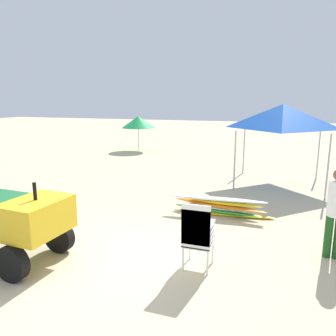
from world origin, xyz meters
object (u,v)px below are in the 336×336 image
at_px(utility_cart, 3,217).
at_px(lifeguard_near_center, 336,208).
at_px(surfboard_pile, 220,206).
at_px(beach_umbrella_left, 138,122).
at_px(popup_canopy, 283,116).
at_px(stacked_plastic_chairs, 197,231).

bearing_deg(utility_cart, lifeguard_near_center, 18.97).
height_order(surfboard_pile, beach_umbrella_left, beach_umbrella_left).
bearing_deg(lifeguard_near_center, popup_canopy, 100.67).
relative_size(surfboard_pile, beach_umbrella_left, 1.35).
bearing_deg(popup_canopy, surfboard_pile, -109.82).
bearing_deg(lifeguard_near_center, stacked_plastic_chairs, -150.99).
bearing_deg(lifeguard_near_center, surfboard_pile, 146.74).
height_order(utility_cart, popup_canopy, popup_canopy).
bearing_deg(utility_cart, surfboard_pile, 46.41).
bearing_deg(surfboard_pile, beach_umbrella_left, 124.59).
height_order(utility_cart, stacked_plastic_chairs, utility_cart).
relative_size(popup_canopy, beach_umbrella_left, 1.39).
distance_m(utility_cart, beach_umbrella_left, 13.06).
bearing_deg(surfboard_pile, lifeguard_near_center, -33.26).
distance_m(lifeguard_near_center, beach_umbrella_left, 13.83).
relative_size(stacked_plastic_chairs, beach_umbrella_left, 0.61).
bearing_deg(popup_canopy, lifeguard_near_center, -79.33).
xyz_separation_m(utility_cart, lifeguard_near_center, (5.66, 1.95, 0.17)).
xyz_separation_m(stacked_plastic_chairs, lifeguard_near_center, (2.24, 1.24, 0.26)).
bearing_deg(beach_umbrella_left, surfboard_pile, -55.41).
bearing_deg(beach_umbrella_left, stacked_plastic_chairs, -61.69).
xyz_separation_m(lifeguard_near_center, popup_canopy, (-0.99, 5.28, 1.36)).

